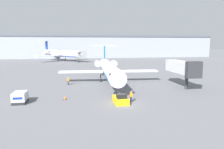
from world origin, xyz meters
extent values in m
plane|color=slate|center=(0.00, 0.00, 0.00)|extent=(600.00, 600.00, 0.00)
cube|color=#8C939E|center=(0.00, 120.00, 7.00)|extent=(180.00, 16.00, 14.00)
cube|color=#4C515B|center=(0.00, 120.00, 14.60)|extent=(180.00, 16.80, 1.20)
cylinder|color=silver|center=(1.01, 19.85, 3.46)|extent=(4.88, 26.83, 3.18)
cone|color=silver|center=(0.08, 5.27, 3.46)|extent=(3.34, 2.74, 3.18)
cube|color=black|center=(0.15, 6.29, 4.01)|extent=(2.75, 0.87, 0.44)
cone|color=silver|center=(1.97, 34.91, 3.46)|extent=(3.08, 3.68, 2.87)
cube|color=#0C5999|center=(1.01, 19.85, 2.42)|extent=(4.39, 24.14, 0.20)
cube|color=silver|center=(8.13, 20.74, 2.74)|extent=(11.05, 3.26, 0.36)
cube|color=silver|center=(-5.93, 21.63, 2.74)|extent=(11.05, 3.26, 0.36)
cylinder|color=#ADADB7|center=(4.15, 30.88, 3.85)|extent=(2.08, 3.45, 1.87)
cylinder|color=#ADADB7|center=(-0.70, 31.19, 3.85)|extent=(2.08, 3.45, 1.87)
cube|color=#0C5999|center=(2.02, 35.61, 7.06)|extent=(0.38, 2.21, 4.03)
cube|color=silver|center=(2.02, 35.61, 9.08)|extent=(7.35, 2.26, 0.20)
cylinder|color=black|center=(0.23, 7.54, 0.93)|extent=(0.24, 0.24, 1.86)
cylinder|color=black|center=(0.23, 7.54, 0.20)|extent=(0.80, 0.80, 0.40)
cylinder|color=black|center=(-0.93, 21.92, 0.93)|extent=(0.24, 0.24, 1.86)
cylinder|color=black|center=(-0.93, 21.92, 0.20)|extent=(0.80, 0.80, 0.40)
cylinder|color=black|center=(3.20, 21.65, 0.93)|extent=(0.24, 0.24, 1.86)
cylinder|color=black|center=(3.20, 21.65, 0.20)|extent=(0.80, 0.80, 0.40)
cube|color=yellow|center=(-0.21, 1.04, 0.51)|extent=(2.18, 3.68, 1.02)
cube|color=black|center=(-0.21, 0.23, 1.37)|extent=(1.53, 1.32, 0.70)
cube|color=black|center=(-0.21, 2.81, 0.36)|extent=(1.97, 0.30, 0.61)
cube|color=#232326|center=(-16.55, 3.99, 0.23)|extent=(2.07, 3.13, 0.45)
cube|color=#B7BCC6|center=(-16.55, 3.99, 1.15)|extent=(2.07, 3.13, 1.41)
cube|color=navy|center=(-16.55, 2.40, 1.15)|extent=(1.45, 0.04, 0.36)
cube|color=#232838|center=(1.68, 1.32, 0.45)|extent=(0.32, 0.20, 0.90)
cube|color=orange|center=(1.68, 1.32, 1.25)|extent=(0.40, 0.24, 0.71)
sphere|color=tan|center=(1.68, 1.32, 1.74)|extent=(0.26, 0.26, 0.26)
cube|color=#232838|center=(-9.06, 18.67, 0.45)|extent=(0.32, 0.20, 0.90)
cube|color=orange|center=(-9.06, 18.67, 1.26)|extent=(0.40, 0.24, 0.71)
sphere|color=tan|center=(-9.06, 18.67, 1.74)|extent=(0.26, 0.26, 0.26)
cube|color=black|center=(-9.36, 4.98, 0.02)|extent=(0.58, 0.58, 0.04)
cone|color=orange|center=(-9.36, 4.98, 0.37)|extent=(0.41, 0.41, 0.66)
cylinder|color=white|center=(-13.04, 90.52, 4.20)|extent=(20.08, 22.87, 3.92)
cone|color=white|center=(-3.49, 79.14, 4.20)|extent=(5.02, 4.92, 3.92)
cube|color=black|center=(-4.30, 80.10, 4.89)|extent=(3.00, 2.68, 0.44)
cone|color=white|center=(-22.96, 102.34, 4.20)|extent=(5.48, 5.57, 3.53)
cube|color=navy|center=(-13.04, 90.52, 2.93)|extent=(18.07, 20.58, 0.20)
cube|color=white|center=(-6.94, 97.37, 3.32)|extent=(12.95, 11.59, 0.36)
cube|color=white|center=(-20.84, 85.70, 3.32)|extent=(12.95, 11.59, 0.36)
cylinder|color=#ADADB7|center=(-18.02, 100.90, 4.69)|extent=(3.46, 3.58, 2.00)
cylinder|color=#ADADB7|center=(-22.40, 97.22, 4.69)|extent=(3.46, 3.58, 2.00)
cube|color=navy|center=(-23.51, 103.00, 8.66)|extent=(1.60, 1.84, 5.00)
cube|color=white|center=(-23.51, 103.00, 11.16)|extent=(8.05, 7.16, 0.20)
cylinder|color=black|center=(-5.14, 81.11, 1.12)|extent=(0.24, 0.24, 2.24)
cylinder|color=black|center=(-5.14, 81.11, 0.20)|extent=(0.80, 0.80, 0.40)
cylinder|color=black|center=(-16.23, 90.36, 1.12)|extent=(0.24, 0.24, 2.24)
cylinder|color=black|center=(-16.23, 90.36, 0.20)|extent=(0.80, 0.80, 0.40)
cylinder|color=black|center=(-12.32, 93.63, 1.12)|extent=(0.24, 0.24, 2.24)
cylinder|color=black|center=(-12.32, 93.63, 0.20)|extent=(0.80, 0.80, 0.40)
cylinder|color=#2D2D33|center=(16.11, 9.48, 1.60)|extent=(0.70, 0.70, 3.20)
cube|color=silver|center=(16.11, 12.53, 4.50)|extent=(2.60, 10.17, 2.60)
cube|color=#2D2D33|center=(16.11, 6.85, 4.50)|extent=(3.20, 1.20, 3.38)
camera|label=1|loc=(-7.61, -33.20, 9.78)|focal=35.00mm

